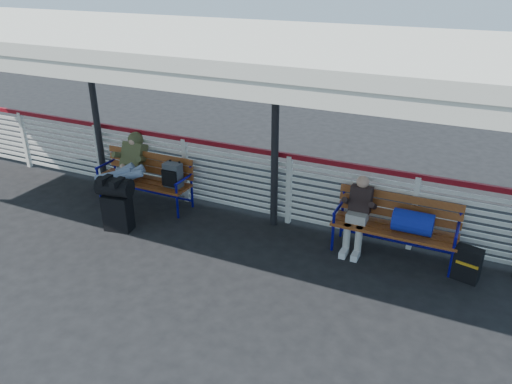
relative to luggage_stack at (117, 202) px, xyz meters
The scene contains 9 objects.
ground 0.82m from the luggage_stack, 49.41° to the right, with size 60.00×60.00×0.00m, color black.
fence 1.48m from the luggage_stack, 73.28° to the left, with size 12.08×0.08×1.24m.
canopy 2.60m from the luggage_stack, 41.53° to the left, with size 12.60×3.60×3.16m.
luggage_stack is the anchor object (origin of this frame).
bench_left 1.04m from the luggage_stack, 91.45° to the left, with size 1.80×0.56×0.92m.
bench_right 4.48m from the luggage_stack, 14.41° to the left, with size 1.80×0.56×0.92m.
traveler_man 0.80m from the luggage_stack, 116.70° to the left, with size 0.94×1.64×0.77m.
companion_person 3.82m from the luggage_stack, 16.33° to the left, with size 0.32×0.66×1.15m.
suitcase_side 5.35m from the luggage_stack, ahead, with size 0.39×0.29×0.49m.
Camera 1 is at (4.69, -5.09, 4.00)m, focal length 35.00 mm.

